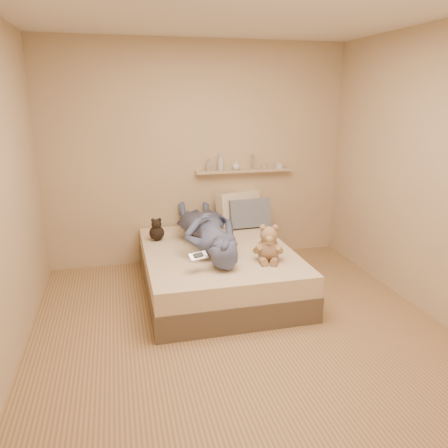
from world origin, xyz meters
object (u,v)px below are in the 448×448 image
object	(u,v)px
pillow_grey	(249,213)
person	(207,229)
bed	(218,269)
game_console	(198,256)
teddy_bear	(269,246)
wall_shelf	(244,171)
pillow_cream	(239,208)
dark_plush	(157,231)

from	to	relation	value
pillow_grey	person	distance (m)	0.86
bed	pillow_grey	bearing A→B (deg)	51.24
game_console	teddy_bear	distance (m)	0.71
pillow_grey	game_console	bearing A→B (deg)	-124.52
pillow_grey	wall_shelf	xyz separation A→B (m)	(-0.00, 0.22, 0.48)
pillow_grey	person	size ratio (longest dim) A/B	0.31
bed	person	size ratio (longest dim) A/B	1.19
teddy_bear	wall_shelf	distance (m)	1.46
pillow_cream	pillow_grey	bearing A→B (deg)	-56.40
wall_shelf	dark_plush	bearing A→B (deg)	-157.47
dark_plush	pillow_cream	world-z (taller)	pillow_cream
game_console	pillow_grey	world-z (taller)	pillow_grey
teddy_bear	wall_shelf	size ratio (longest dim) A/B	0.31
game_console	dark_plush	bearing A→B (deg)	105.22
bed	wall_shelf	distance (m)	1.38
bed	person	bearing A→B (deg)	126.96
game_console	wall_shelf	xyz separation A→B (m)	(0.86, 1.47, 0.50)
teddy_bear	person	size ratio (longest dim) A/B	0.23
teddy_bear	wall_shelf	world-z (taller)	wall_shelf
dark_plush	person	size ratio (longest dim) A/B	0.16
dark_plush	wall_shelf	distance (m)	1.34
teddy_bear	dark_plush	distance (m)	1.32
pillow_grey	pillow_cream	bearing A→B (deg)	123.60
bed	pillow_cream	size ratio (longest dim) A/B	3.45
dark_plush	pillow_grey	distance (m)	1.16
dark_plush	pillow_cream	xyz separation A→B (m)	(1.04, 0.39, 0.09)
teddy_bear	wall_shelf	xyz separation A→B (m)	(0.16, 1.36, 0.50)
bed	game_console	bearing A→B (deg)	-118.65
dark_plush	person	bearing A→B (deg)	-33.24
bed	pillow_grey	world-z (taller)	pillow_grey
person	pillow_grey	bearing A→B (deg)	-138.63
teddy_bear	wall_shelf	bearing A→B (deg)	83.49
game_console	person	distance (m)	0.72
teddy_bear	pillow_cream	world-z (taller)	pillow_cream
teddy_bear	person	xyz separation A→B (m)	(-0.48, 0.57, 0.04)
dark_plush	teddy_bear	bearing A→B (deg)	-42.39
bed	person	world-z (taller)	person
bed	teddy_bear	size ratio (longest dim) A/B	5.14
pillow_grey	wall_shelf	world-z (taller)	wall_shelf
teddy_bear	pillow_grey	size ratio (longest dim) A/B	0.74
pillow_cream	person	xyz separation A→B (m)	(-0.55, -0.71, -0.01)
dark_plush	wall_shelf	world-z (taller)	wall_shelf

